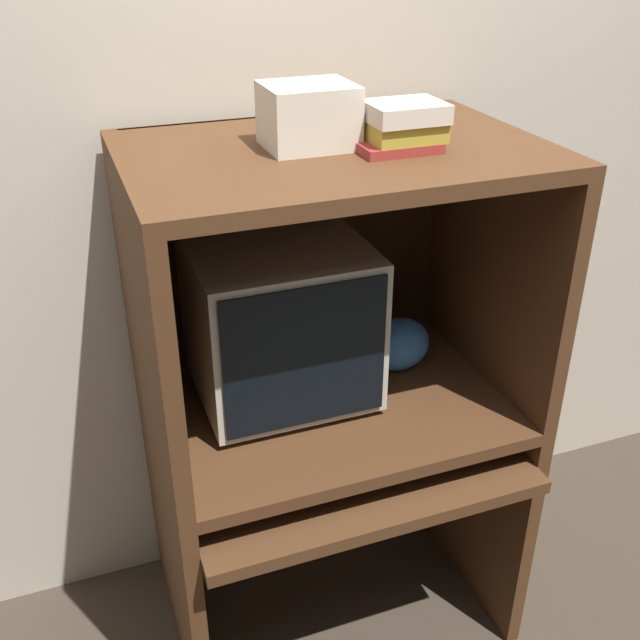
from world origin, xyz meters
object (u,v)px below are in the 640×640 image
mouse (401,447)px  snack_bag (398,344)px  crt_monitor (280,321)px  keyboard (310,473)px  storage_box (308,116)px  book_stack (402,127)px

mouse → snack_bag: snack_bag is taller
crt_monitor → keyboard: size_ratio=1.13×
crt_monitor → keyboard: (-0.01, -0.24, -0.31)m
snack_bag → storage_box: size_ratio=0.95×
crt_monitor → mouse: size_ratio=6.37×
mouse → storage_box: (-0.19, 0.17, 0.85)m
crt_monitor → book_stack: size_ratio=2.36×
storage_box → crt_monitor: bearing=133.8°
keyboard → book_stack: bearing=18.0°
mouse → snack_bag: (0.10, 0.24, 0.16)m
crt_monitor → snack_bag: size_ratio=2.37×
mouse → storage_box: size_ratio=0.35×
snack_bag → storage_box: (-0.29, -0.07, 0.68)m
crt_monitor → mouse: (0.25, -0.23, -0.31)m
crt_monitor → snack_bag: 0.38m
snack_bag → book_stack: (-0.11, -0.17, 0.67)m
book_stack → storage_box: bearing=151.5°
keyboard → crt_monitor: bearing=88.4°
snack_bag → keyboard: bearing=-144.9°
snack_bag → storage_box: 0.75m
mouse → storage_box: 0.89m
keyboard → storage_box: storage_box is taller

